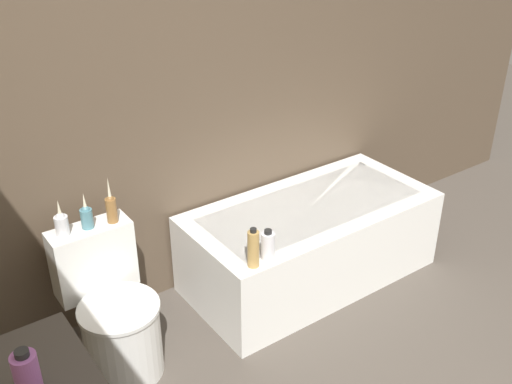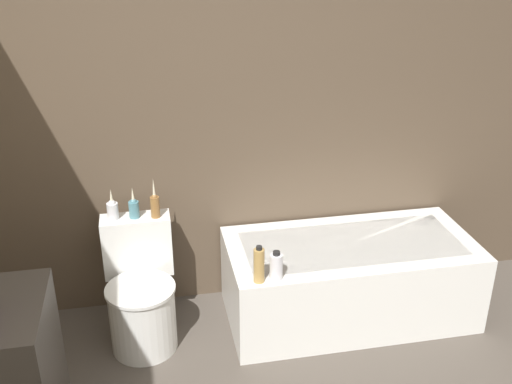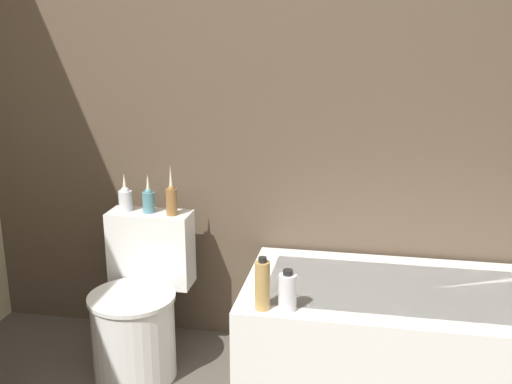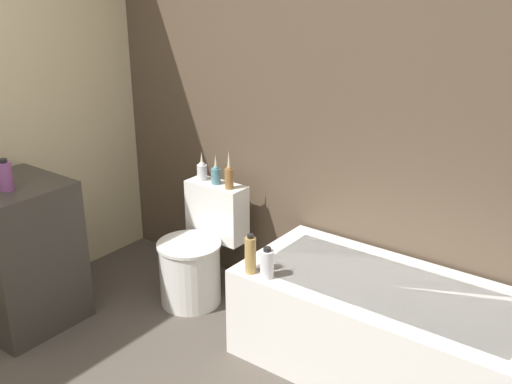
# 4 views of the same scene
# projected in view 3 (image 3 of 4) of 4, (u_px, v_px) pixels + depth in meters

# --- Properties ---
(wall_back_tiled) EXTENTS (6.40, 0.06, 2.60)m
(wall_back_tiled) POSITION_uv_depth(u_px,v_px,m) (258.00, 88.00, 2.86)
(wall_back_tiled) COLOR brown
(wall_back_tiled) RESTS_ON ground_plane
(bathtub) EXTENTS (1.52, 0.73, 0.51)m
(bathtub) POSITION_uv_depth(u_px,v_px,m) (418.00, 342.00, 2.61)
(bathtub) COLOR white
(bathtub) RESTS_ON ground
(toilet) EXTENTS (0.40, 0.56, 0.72)m
(toilet) POSITION_uv_depth(u_px,v_px,m) (139.00, 309.00, 2.82)
(toilet) COLOR white
(toilet) RESTS_ON ground
(vase_gold) EXTENTS (0.07, 0.07, 0.19)m
(vase_gold) POSITION_uv_depth(u_px,v_px,m) (125.00, 198.00, 2.90)
(vase_gold) COLOR silver
(vase_gold) RESTS_ON toilet
(vase_silver) EXTENTS (0.06, 0.06, 0.19)m
(vase_silver) POSITION_uv_depth(u_px,v_px,m) (149.00, 199.00, 2.87)
(vase_silver) COLOR teal
(vase_silver) RESTS_ON toilet
(vase_bronze) EXTENTS (0.05, 0.05, 0.24)m
(vase_bronze) POSITION_uv_depth(u_px,v_px,m) (171.00, 199.00, 2.83)
(vase_bronze) COLOR olive
(vase_bronze) RESTS_ON toilet
(shampoo_bottle_tall) EXTENTS (0.06, 0.06, 0.22)m
(shampoo_bottle_tall) POSITION_uv_depth(u_px,v_px,m) (262.00, 285.00, 2.34)
(shampoo_bottle_tall) COLOR tan
(shampoo_bottle_tall) RESTS_ON bathtub
(shampoo_bottle_short) EXTENTS (0.07, 0.07, 0.17)m
(shampoo_bottle_short) POSITION_uv_depth(u_px,v_px,m) (288.00, 292.00, 2.34)
(shampoo_bottle_short) COLOR silver
(shampoo_bottle_short) RESTS_ON bathtub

